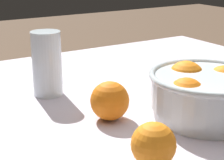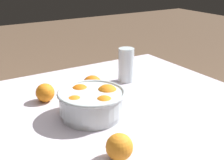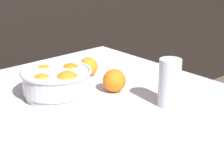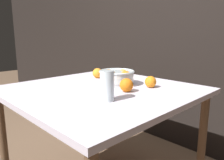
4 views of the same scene
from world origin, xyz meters
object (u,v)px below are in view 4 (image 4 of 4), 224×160
(orange_loose_aside, at_px, (126,85))
(orange_loose_near_bowl, at_px, (151,82))
(juice_glass, at_px, (107,87))
(orange_loose_front, at_px, (97,73))
(fruit_bowl, at_px, (117,77))

(orange_loose_aside, bearing_deg, orange_loose_near_bowl, 79.70)
(juice_glass, xyz_separation_m, orange_loose_near_bowl, (-0.02, 0.38, -0.03))
(orange_loose_front, bearing_deg, orange_loose_near_bowl, 4.29)
(juice_glass, height_order, orange_loose_aside, juice_glass)
(orange_loose_near_bowl, distance_m, orange_loose_aside, 0.19)
(fruit_bowl, xyz_separation_m, orange_loose_near_bowl, (0.20, 0.09, -0.02))
(fruit_bowl, xyz_separation_m, juice_glass, (0.22, -0.29, 0.02))
(orange_loose_front, height_order, orange_loose_aside, orange_loose_aside)
(orange_loose_aside, bearing_deg, orange_loose_front, 160.63)
(juice_glass, relative_size, orange_loose_front, 2.03)
(juice_glass, bearing_deg, fruit_bowl, 126.95)
(juice_glass, distance_m, orange_loose_front, 0.59)
(orange_loose_front, xyz_separation_m, orange_loose_aside, (0.43, -0.15, 0.00))
(fruit_bowl, distance_m, orange_loose_front, 0.27)
(juice_glass, distance_m, orange_loose_aside, 0.21)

